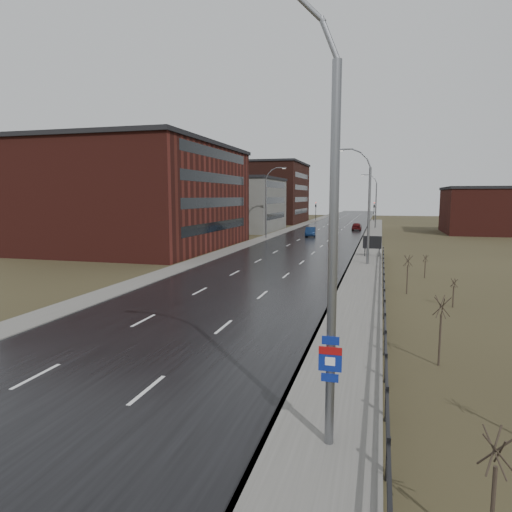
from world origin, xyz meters
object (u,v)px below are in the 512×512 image
Objects in this scene: billboard at (372,243)px; car_far at (357,227)px; streetlight_main at (321,223)px; car_near at (310,232)px.

billboard is 42.03m from car_far.
car_near is (-9.95, 64.90, -5.28)m from streetlight_main.
car_far is (6.76, 16.80, -0.01)m from car_near.
streetlight_main is 40.09m from billboard.
car_near is 1.04× the size of car_far.
streetlight_main reaches higher than car_far.
billboard is (0.63, 39.85, -4.41)m from streetlight_main.
billboard is 27.21m from car_near.
streetlight_main reaches higher than car_near.
car_far is at bearing 92.23° from streetlight_main.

